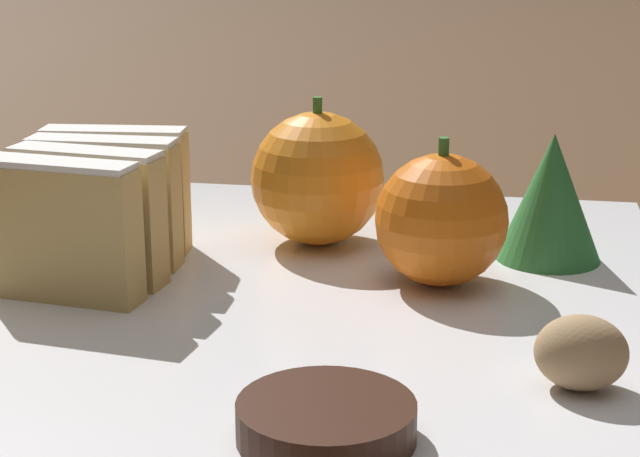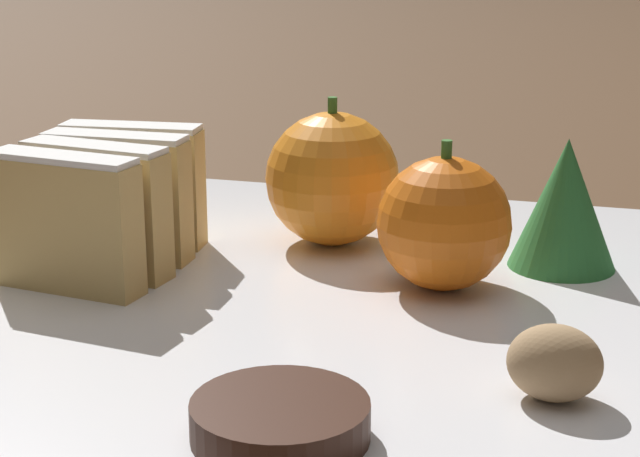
# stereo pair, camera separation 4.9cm
# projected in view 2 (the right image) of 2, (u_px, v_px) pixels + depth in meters

# --- Properties ---
(ground_plane) EXTENTS (6.00, 6.00, 0.00)m
(ground_plane) POSITION_uv_depth(u_px,v_px,m) (320.00, 313.00, 0.51)
(ground_plane) COLOR #513823
(serving_platter) EXTENTS (0.33, 0.38, 0.01)m
(serving_platter) POSITION_uv_depth(u_px,v_px,m) (320.00, 301.00, 0.50)
(serving_platter) COLOR white
(serving_platter) RESTS_ON ground_plane
(stollen_slice_front) EXTENTS (0.08, 0.03, 0.06)m
(stollen_slice_front) POSITION_uv_depth(u_px,v_px,m) (65.00, 223.00, 0.49)
(stollen_slice_front) COLOR tan
(stollen_slice_front) RESTS_ON serving_platter
(stollen_slice_second) EXTENTS (0.08, 0.03, 0.06)m
(stollen_slice_second) POSITION_uv_depth(u_px,v_px,m) (97.00, 210.00, 0.52)
(stollen_slice_second) COLOR tan
(stollen_slice_second) RESTS_ON serving_platter
(stollen_slice_third) EXTENTS (0.07, 0.02, 0.06)m
(stollen_slice_third) POSITION_uv_depth(u_px,v_px,m) (118.00, 197.00, 0.54)
(stollen_slice_third) COLOR tan
(stollen_slice_third) RESTS_ON serving_platter
(stollen_slice_fourth) EXTENTS (0.08, 0.03, 0.06)m
(stollen_slice_fourth) POSITION_uv_depth(u_px,v_px,m) (133.00, 185.00, 0.56)
(stollen_slice_fourth) COLOR tan
(stollen_slice_fourth) RESTS_ON serving_platter
(orange_near) EXTENTS (0.07, 0.07, 0.08)m
(orange_near) POSITION_uv_depth(u_px,v_px,m) (332.00, 179.00, 0.56)
(orange_near) COLOR orange
(orange_near) RESTS_ON serving_platter
(orange_far) EXTENTS (0.06, 0.06, 0.07)m
(orange_far) POSITION_uv_depth(u_px,v_px,m) (444.00, 223.00, 0.50)
(orange_far) COLOR orange
(orange_far) RESTS_ON serving_platter
(walnut) EXTENTS (0.03, 0.03, 0.03)m
(walnut) POSITION_uv_depth(u_px,v_px,m) (555.00, 363.00, 0.39)
(walnut) COLOR tan
(walnut) RESTS_ON serving_platter
(chocolate_cookie) EXTENTS (0.06, 0.06, 0.01)m
(chocolate_cookie) POSITION_uv_depth(u_px,v_px,m) (280.00, 420.00, 0.36)
(chocolate_cookie) COLOR #381E14
(chocolate_cookie) RESTS_ON serving_platter
(evergreen_sprig) EXTENTS (0.05, 0.05, 0.07)m
(evergreen_sprig) POSITION_uv_depth(u_px,v_px,m) (565.00, 204.00, 0.53)
(evergreen_sprig) COLOR #2D7538
(evergreen_sprig) RESTS_ON serving_platter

